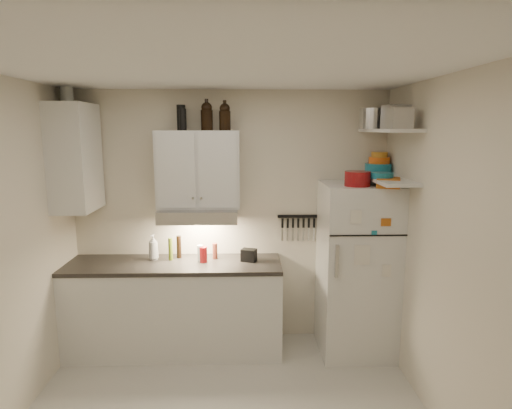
{
  "coord_description": "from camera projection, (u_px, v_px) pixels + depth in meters",
  "views": [
    {
      "loc": [
        0.15,
        -2.85,
        2.22
      ],
      "look_at": [
        0.25,
        0.9,
        1.55
      ],
      "focal_mm": 30.0,
      "sensor_mm": 36.0,
      "label": 1
    }
  ],
  "objects": [
    {
      "name": "ceiling",
      "position": [
        221.0,
        66.0,
        2.73
      ],
      "size": [
        3.2,
        3.0,
        0.02
      ],
      "primitive_type": "cube",
      "color": "white",
      "rests_on": "ground"
    },
    {
      "name": "back_wall",
      "position": [
        231.0,
        218.0,
        4.45
      ],
      "size": [
        3.2,
        0.02,
        2.6
      ],
      "primitive_type": "cube",
      "color": "beige",
      "rests_on": "ground"
    },
    {
      "name": "right_wall",
      "position": [
        452.0,
        261.0,
        3.0
      ],
      "size": [
        0.02,
        3.0,
        2.6
      ],
      "primitive_type": "cube",
      "color": "beige",
      "rests_on": "ground"
    },
    {
      "name": "base_cabinet",
      "position": [
        175.0,
        309.0,
        4.28
      ],
      "size": [
        2.1,
        0.6,
        0.88
      ],
      "primitive_type": "cube",
      "color": "white",
      "rests_on": "floor"
    },
    {
      "name": "countertop",
      "position": [
        174.0,
        265.0,
        4.2
      ],
      "size": [
        2.1,
        0.62,
        0.04
      ],
      "primitive_type": "cube",
      "color": "#2A2724",
      "rests_on": "base_cabinet"
    },
    {
      "name": "upper_cabinet",
      "position": [
        199.0,
        169.0,
        4.18
      ],
      "size": [
        0.8,
        0.33,
        0.75
      ],
      "primitive_type": "cube",
      "color": "white",
      "rests_on": "back_wall"
    },
    {
      "name": "side_cabinet",
      "position": [
        75.0,
        158.0,
        3.99
      ],
      "size": [
        0.33,
        0.55,
        1.0
      ],
      "primitive_type": "cube",
      "color": "white",
      "rests_on": "left_wall"
    },
    {
      "name": "range_hood",
      "position": [
        199.0,
        214.0,
        4.19
      ],
      "size": [
        0.76,
        0.46,
        0.12
      ],
      "primitive_type": "cube",
      "color": "silver",
      "rests_on": "back_wall"
    },
    {
      "name": "fridge",
      "position": [
        357.0,
        269.0,
        4.21
      ],
      "size": [
        0.7,
        0.68,
        1.7
      ],
      "primitive_type": "cube",
      "color": "silver",
      "rests_on": "floor"
    },
    {
      "name": "shelf_hi",
      "position": [
        389.0,
        131.0,
        3.85
      ],
      "size": [
        0.3,
        0.95,
        0.03
      ],
      "primitive_type": "cube",
      "color": "white",
      "rests_on": "right_wall"
    },
    {
      "name": "shelf_lo",
      "position": [
        386.0,
        179.0,
        3.93
      ],
      "size": [
        0.3,
        0.95,
        0.03
      ],
      "primitive_type": "cube",
      "color": "white",
      "rests_on": "right_wall"
    },
    {
      "name": "knife_strip",
      "position": [
        298.0,
        216.0,
        4.44
      ],
      "size": [
        0.42,
        0.02,
        0.03
      ],
      "primitive_type": "cube",
      "color": "black",
      "rests_on": "back_wall"
    },
    {
      "name": "dutch_oven",
      "position": [
        357.0,
        179.0,
        3.89
      ],
      "size": [
        0.27,
        0.27,
        0.13
      ],
      "primitive_type": "cylinder",
      "rotation": [
        0.0,
        0.0,
        -0.15
      ],
      "color": "maroon",
      "rests_on": "fridge"
    },
    {
      "name": "book_stack",
      "position": [
        388.0,
        183.0,
        3.81
      ],
      "size": [
        0.27,
        0.3,
        0.08
      ],
      "primitive_type": "cube",
      "rotation": [
        0.0,
        0.0,
        -0.33
      ],
      "color": "#B65B16",
      "rests_on": "fridge"
    },
    {
      "name": "spice_jar",
      "position": [
        368.0,
        178.0,
        4.0
      ],
      "size": [
        0.07,
        0.07,
        0.11
      ],
      "primitive_type": "cylinder",
      "rotation": [
        0.0,
        0.0,
        0.02
      ],
      "color": "silver",
      "rests_on": "fridge"
    },
    {
      "name": "stock_pot",
      "position": [
        374.0,
        119.0,
        4.05
      ],
      "size": [
        0.33,
        0.33,
        0.19
      ],
      "primitive_type": "cylinder",
      "rotation": [
        0.0,
        0.0,
        -0.3
      ],
      "color": "silver",
      "rests_on": "shelf_hi"
    },
    {
      "name": "tin_a",
      "position": [
        396.0,
        117.0,
        3.79
      ],
      "size": [
        0.22,
        0.21,
        0.21
      ],
      "primitive_type": "cube",
      "rotation": [
        0.0,
        0.0,
        0.09
      ],
      "color": "#AAAAAD",
      "rests_on": "shelf_hi"
    },
    {
      "name": "tin_b",
      "position": [
        400.0,
        118.0,
        3.5
      ],
      "size": [
        0.18,
        0.18,
        0.17
      ],
      "primitive_type": "cube",
      "rotation": [
        0.0,
        0.0,
        0.03
      ],
      "color": "#AAAAAD",
      "rests_on": "shelf_hi"
    },
    {
      "name": "bowl_teal",
      "position": [
        378.0,
        169.0,
        4.22
      ],
      "size": [
        0.26,
        0.26,
        0.1
      ],
      "primitive_type": "cylinder",
      "color": "#19738A",
      "rests_on": "shelf_lo"
    },
    {
      "name": "bowl_orange",
      "position": [
        379.0,
        160.0,
        4.23
      ],
      "size": [
        0.2,
        0.2,
        0.06
      ],
      "primitive_type": "cylinder",
      "color": "orange",
      "rests_on": "bowl_teal"
    },
    {
      "name": "bowl_yellow",
      "position": [
        380.0,
        155.0,
        4.22
      ],
      "size": [
        0.16,
        0.16,
        0.05
      ],
      "primitive_type": "cylinder",
      "color": "#C58122",
      "rests_on": "bowl_orange"
    },
    {
      "name": "plates",
      "position": [
        382.0,
        175.0,
        3.86
      ],
      "size": [
        0.25,
        0.25,
        0.05
      ],
      "primitive_type": "cylinder",
      "rotation": [
        0.0,
        0.0,
        -0.25
      ],
      "color": "#19738A",
      "rests_on": "shelf_lo"
    },
    {
      "name": "growler_a",
      "position": [
        207.0,
        116.0,
        4.08
      ],
      "size": [
        0.14,
        0.14,
        0.27
      ],
      "primitive_type": null,
      "rotation": [
        0.0,
        0.0,
        0.24
      ],
      "color": "black",
      "rests_on": "upper_cabinet"
    },
    {
      "name": "growler_b",
      "position": [
        225.0,
        117.0,
        4.07
      ],
      "size": [
        0.12,
        0.12,
        0.26
      ],
      "primitive_type": null,
      "rotation": [
        0.0,
        0.0,
        -0.11
      ],
      "color": "black",
      "rests_on": "upper_cabinet"
    },
    {
      "name": "thermos_a",
      "position": [
        183.0,
        120.0,
        4.03
      ],
      "size": [
        0.08,
        0.08,
        0.2
      ],
      "primitive_type": "cylinder",
      "rotation": [
        0.0,
        0.0,
        0.23
      ],
      "color": "black",
      "rests_on": "upper_cabinet"
    },
    {
      "name": "thermos_b",
      "position": [
        181.0,
        118.0,
        4.15
      ],
      "size": [
        0.11,
        0.11,
        0.24
      ],
      "primitive_type": "cylinder",
      "rotation": [
        0.0,
        0.0,
        -0.38
      ],
      "color": "black",
      "rests_on": "upper_cabinet"
    },
    {
      "name": "side_jar",
      "position": [
        67.0,
        95.0,
        3.97
      ],
      "size": [
        0.15,
        0.15,
        0.16
      ],
      "primitive_type": "cylinder",
      "rotation": [
        0.0,
        0.0,
        -0.38
      ],
      "color": "silver",
      "rests_on": "side_cabinet"
    },
    {
      "name": "soap_bottle",
      "position": [
        153.0,
        246.0,
        4.27
      ],
      "size": [
        0.14,
        0.14,
        0.29
      ],
      "primitive_type": "imported",
      "rotation": [
        0.0,
        0.0,
        -0.32
      ],
      "color": "white",
      "rests_on": "countertop"
    },
    {
      "name": "pepper_mill",
      "position": [
        215.0,
        251.0,
        4.31
      ],
      "size": [
        0.06,
        0.06,
        0.16
      ],
      "primitive_type": "cylinder",
      "rotation": [
        0.0,
        0.0,
        -0.34
      ],
      "color": "brown",
      "rests_on": "countertop"
    },
    {
      "name": "oil_bottle",
      "position": [
        171.0,
        249.0,
        4.26
      ],
      "size": [
        0.05,
        0.05,
        0.23
      ],
      "primitive_type": "cylinder",
      "rotation": [
        0.0,
        0.0,
        0.3
      ],
      "color": "#4E6218",
      "rests_on": "countertop"
    },
    {
      "name": "vinegar_bottle",
      "position": [
        179.0,
        247.0,
        4.33
      ],
      "size": [
        0.06,
        0.06,
        0.23
      ],
      "primitive_type": "cylinder",
      "rotation": [
        0.0,
        0.0,
        0.19
      ],
      "color": "black",
      "rests_on": "countertop"
    },
    {
      "name": "clear_bottle",
      "position": [
        200.0,
        254.0,
        4.2
      ],
      "size": [
        0.07,
        0.07,
        0.17
      ],
      "primitive_type": "cylinder",
      "rotation": [
        0.0,
        0.0,
        0.41
      ],
      "color": "silver",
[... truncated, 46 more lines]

